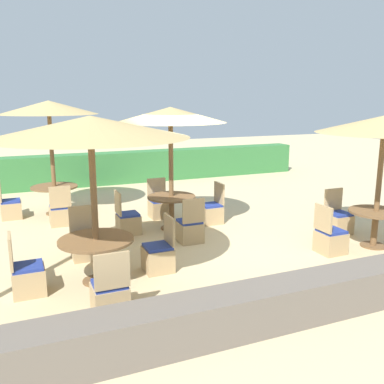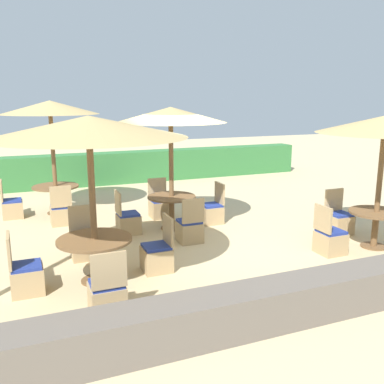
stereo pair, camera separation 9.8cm
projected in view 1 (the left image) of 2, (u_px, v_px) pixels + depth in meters
ground_plane at (204, 242)px, 8.61m from camera, size 40.00×40.00×0.00m
hedge_row at (123, 167)px, 14.46m from camera, size 13.00×0.70×1.04m
stone_border at (307, 297)px, 5.61m from camera, size 10.00×0.56×0.55m
parasol_back_left at (49, 108)px, 10.11m from camera, size 2.32×2.32×2.77m
round_table_back_left at (55, 192)px, 10.55m from camera, size 1.12×1.12×0.70m
patio_chair_back_left_south at (60, 214)px, 9.68m from camera, size 0.46×0.46×0.93m
patio_chair_back_left_west at (10, 208)px, 10.20m from camera, size 0.46×0.46×0.93m
parasol_front_left at (90, 127)px, 6.22m from camera, size 2.93×2.93×2.58m
round_table_front_left at (96, 247)px, 6.62m from camera, size 1.16×1.16×0.71m
patio_chair_front_left_east at (159, 256)px, 7.12m from camera, size 0.46×0.46×0.93m
patio_chair_front_left_south at (110, 296)px, 5.68m from camera, size 0.46×0.46×0.93m
patio_chair_front_left_west at (27, 277)px, 6.27m from camera, size 0.46×0.46×0.93m
patio_chair_front_left_north at (85, 244)px, 7.67m from camera, size 0.46×0.46×0.93m
parasol_center at (170, 115)px, 8.93m from camera, size 2.36×2.36×2.65m
round_table_center at (171, 203)px, 9.34m from camera, size 1.05×1.05×0.74m
patio_chair_center_south at (190, 229)px, 8.54m from camera, size 0.46×0.46×0.93m
patio_chair_center_east at (211, 212)px, 9.83m from camera, size 0.46×0.46×0.93m
patio_chair_center_north at (159, 207)px, 10.29m from camera, size 0.46×0.46×0.93m
patio_chair_center_west at (128, 222)px, 9.06m from camera, size 0.46×0.46×0.93m
round_table_front_right at (375, 219)px, 8.21m from camera, size 1.02×1.02×0.72m
patio_chair_front_right_west at (330, 239)px, 7.93m from camera, size 0.46×0.46×0.93m
patio_chair_front_right_north at (338, 221)px, 9.12m from camera, size 0.46×0.46×0.93m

